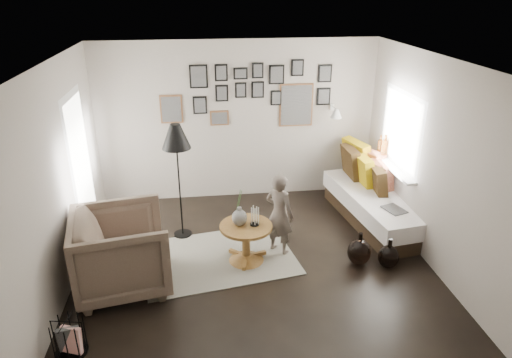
{
  "coord_description": "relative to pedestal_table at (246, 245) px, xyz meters",
  "views": [
    {
      "loc": [
        -0.62,
        -4.74,
        3.38
      ],
      "look_at": [
        0.05,
        0.5,
        1.1
      ],
      "focal_mm": 32.0,
      "sensor_mm": 36.0,
      "label": 1
    }
  ],
  "objects": [
    {
      "name": "ground",
      "position": [
        0.1,
        -0.34,
        -0.25
      ],
      "size": [
        4.8,
        4.8,
        0.0
      ],
      "primitive_type": "plane",
      "color": "black",
      "rests_on": "ground"
    },
    {
      "name": "wall_back",
      "position": [
        0.1,
        2.06,
        1.05
      ],
      "size": [
        4.5,
        0.0,
        4.5
      ],
      "primitive_type": "plane",
      "rotation": [
        1.57,
        0.0,
        0.0
      ],
      "color": "#A99F94",
      "rests_on": "ground"
    },
    {
      "name": "wall_front",
      "position": [
        0.1,
        -2.74,
        1.05
      ],
      "size": [
        4.5,
        0.0,
        4.5
      ],
      "primitive_type": "plane",
      "rotation": [
        -1.57,
        0.0,
        0.0
      ],
      "color": "#A99F94",
      "rests_on": "ground"
    },
    {
      "name": "wall_left",
      "position": [
        -2.15,
        -0.34,
        1.05
      ],
      "size": [
        0.0,
        4.8,
        4.8
      ],
      "primitive_type": "plane",
      "rotation": [
        1.57,
        0.0,
        1.57
      ],
      "color": "#A99F94",
      "rests_on": "ground"
    },
    {
      "name": "wall_right",
      "position": [
        2.35,
        -0.34,
        1.05
      ],
      "size": [
        0.0,
        4.8,
        4.8
      ],
      "primitive_type": "plane",
      "rotation": [
        1.57,
        0.0,
        -1.57
      ],
      "color": "#A99F94",
      "rests_on": "ground"
    },
    {
      "name": "ceiling",
      "position": [
        0.1,
        -0.34,
        2.35
      ],
      "size": [
        4.8,
        4.8,
        0.0
      ],
      "primitive_type": "plane",
      "rotation": [
        3.14,
        0.0,
        0.0
      ],
      "color": "white",
      "rests_on": "wall_back"
    },
    {
      "name": "door_left",
      "position": [
        -2.14,
        0.86,
        0.8
      ],
      "size": [
        0.0,
        2.14,
        2.14
      ],
      "color": "white",
      "rests_on": "wall_left"
    },
    {
      "name": "window_right",
      "position": [
        2.27,
        1.0,
        0.69
      ],
      "size": [
        0.15,
        1.32,
        1.3
      ],
      "color": "white",
      "rests_on": "wall_right"
    },
    {
      "name": "gallery_wall",
      "position": [
        0.39,
        2.04,
        1.5
      ],
      "size": [
        2.74,
        0.03,
        1.08
      ],
      "color": "brown",
      "rests_on": "wall_back"
    },
    {
      "name": "wall_sconce",
      "position": [
        1.65,
        1.8,
        1.22
      ],
      "size": [
        0.18,
        0.36,
        0.16
      ],
      "color": "white",
      "rests_on": "wall_back"
    },
    {
      "name": "rug",
      "position": [
        -0.36,
        0.11,
        -0.24
      ],
      "size": [
        2.16,
        1.67,
        0.01
      ],
      "primitive_type": "cube",
      "rotation": [
        0.0,
        0.0,
        0.16
      ],
      "color": "beige",
      "rests_on": "ground"
    },
    {
      "name": "pedestal_table",
      "position": [
        0.0,
        0.0,
        0.0
      ],
      "size": [
        0.68,
        0.68,
        0.53
      ],
      "rotation": [
        0.0,
        0.0,
        0.03
      ],
      "color": "brown",
      "rests_on": "ground"
    },
    {
      "name": "vase",
      "position": [
        -0.08,
        0.02,
        0.43
      ],
      "size": [
        0.19,
        0.19,
        0.48
      ],
      "color": "black",
      "rests_on": "pedestal_table"
    },
    {
      "name": "candles",
      "position": [
        0.11,
        0.0,
        0.41
      ],
      "size": [
        0.12,
        0.12,
        0.25
      ],
      "color": "black",
      "rests_on": "pedestal_table"
    },
    {
      "name": "daybed",
      "position": [
        2.1,
        0.92,
        0.09
      ],
      "size": [
        1.19,
        2.24,
        1.04
      ],
      "rotation": [
        0.0,
        0.0,
        0.14
      ],
      "color": "black",
      "rests_on": "ground"
    },
    {
      "name": "magazine_on_daybed",
      "position": [
        2.1,
        0.27,
        0.24
      ],
      "size": [
        0.32,
        0.37,
        0.02
      ],
      "primitive_type": "cube",
      "rotation": [
        0.0,
        0.0,
        0.31
      ],
      "color": "black",
      "rests_on": "daybed"
    },
    {
      "name": "armchair",
      "position": [
        -1.5,
        -0.35,
        0.24
      ],
      "size": [
        1.24,
        1.21,
        0.98
      ],
      "primitive_type": "imported",
      "rotation": [
        0.0,
        0.0,
        1.74
      ],
      "color": "brown",
      "rests_on": "ground"
    },
    {
      "name": "armchair_cushion",
      "position": [
        -1.47,
        -0.3,
        0.23
      ],
      "size": [
        0.5,
        0.51,
        0.2
      ],
      "primitive_type": "cube",
      "rotation": [
        -0.21,
        0.0,
        0.14
      ],
      "color": "white",
      "rests_on": "armchair"
    },
    {
      "name": "floor_lamp",
      "position": [
        -0.84,
        0.78,
        1.2
      ],
      "size": [
        0.39,
        0.39,
        1.67
      ],
      "rotation": [
        0.0,
        0.0,
        -0.02
      ],
      "color": "black",
      "rests_on": "ground"
    },
    {
      "name": "magazine_basket",
      "position": [
        -1.9,
        -1.39,
        -0.06
      ],
      "size": [
        0.36,
        0.36,
        0.38
      ],
      "rotation": [
        0.0,
        0.0,
        -0.19
      ],
      "color": "black",
      "rests_on": "ground"
    },
    {
      "name": "demijohn_large",
      "position": [
        1.44,
        -0.25,
        -0.07
      ],
      "size": [
        0.3,
        0.3,
        0.46
      ],
      "color": "black",
      "rests_on": "ground"
    },
    {
      "name": "demijohn_small",
      "position": [
        1.79,
        -0.37,
        -0.09
      ],
      "size": [
        0.27,
        0.27,
        0.42
      ],
      "color": "black",
      "rests_on": "ground"
    },
    {
      "name": "child",
      "position": [
        0.47,
        0.18,
        0.32
      ],
      "size": [
        0.49,
        0.48,
        1.14
      ],
      "primitive_type": "imported",
      "rotation": [
        0.0,
        0.0,
        2.38
      ],
      "color": "#5A4F47",
      "rests_on": "ground"
    }
  ]
}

